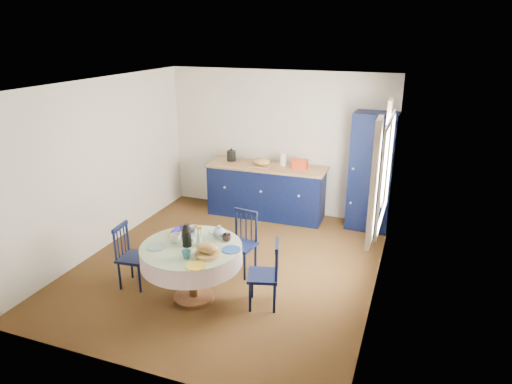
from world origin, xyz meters
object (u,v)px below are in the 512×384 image
Objects in this scene: dining_table at (192,255)px; cobalt_bowl at (183,233)px; chair_far at (241,242)px; mug_d at (194,229)px; mug_c at (227,238)px; kitchen_counter at (266,190)px; mug_a at (176,238)px; chair_left at (131,255)px; mug_b at (186,254)px; chair_right at (266,274)px; pantry_cabinet at (372,172)px.

dining_table reaches higher than cobalt_bowl.
chair_far is 8.55× the size of mug_d.
mug_c is 0.57m from cobalt_bowl.
kitchen_counter reaches higher than mug_d.
kitchen_counter is 18.45× the size of mug_c.
dining_table is 4.43× the size of cobalt_bowl.
mug_a is at bearing -113.31° from chair_far.
chair_left is 0.96× the size of chair_far.
mug_b is (0.99, -0.33, 0.36)m from chair_left.
kitchen_counter is 2.82m from chair_right.
mug_a reaches higher than mug_d.
mug_b is (-0.19, -1.14, 0.34)m from chair_far.
mug_a is at bearing -96.44° from chair_left.
dining_table reaches higher than mug_d.
mug_a is at bearing -156.32° from mug_c.
mug_a reaches higher than mug_b.
dining_table is at bearing -5.64° from mug_a.
kitchen_counter reaches higher than mug_b.
chair_far is at bearing -154.44° from chair_right.
chair_right is 1.08m from mug_d.
chair_left is at bearing -108.08° from kitchen_counter.
mug_d is 0.37× the size of cobalt_bowl.
pantry_cabinet is at bearing 63.54° from mug_b.
mug_c is (0.24, 0.56, -0.00)m from mug_b.
mug_a reaches higher than mug_c.
pantry_cabinet is 3.02m from mug_c.
chair_far is 7.66× the size of mug_c.
kitchen_counter is 20.59× the size of mug_d.
chair_right is at bearing -104.55° from pantry_cabinet.
mug_a is 0.33m from mug_d.
mug_a reaches higher than chair_left.
mug_a is at bearing -85.70° from cobalt_bowl.
pantry_cabinet is 3.63m from mug_b.
mug_a is (-1.93, -2.93, -0.18)m from pantry_cabinet.
kitchen_counter reaches higher than chair_far.
chair_right is 0.64m from mug_c.
mug_b is 0.39× the size of cobalt_bowl.
mug_a is at bearing -121.03° from pantry_cabinet.
dining_table reaches higher than chair_right.
pantry_cabinet is 17.13× the size of mug_c.
kitchen_counter is 3.16m from mug_b.
cobalt_bowl is at bearing -129.64° from mug_d.
chair_far is at bearing 49.33° from cobalt_bowl.
mug_b is at bearing -45.14° from mug_a.
cobalt_bowl is (-0.19, -2.62, 0.29)m from kitchen_counter.
pantry_cabinet reaches higher than chair_far.
dining_table is 10.70× the size of mug_c.
dining_table is at bearing -117.65° from pantry_cabinet.
kitchen_counter is at bearing 92.65° from mug_b.
pantry_cabinet is 19.12× the size of mug_d.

